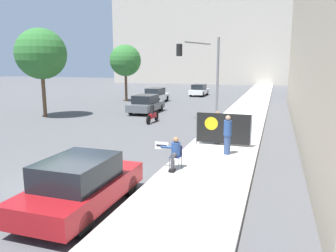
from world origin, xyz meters
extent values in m
plane|color=#4F4F51|center=(0.00, 0.00, 0.00)|extent=(160.00, 160.00, 0.00)
cube|color=beige|center=(4.04, 15.00, 0.09)|extent=(3.28, 90.00, 0.18)
cylinder|color=#474C56|center=(2.71, 2.23, 0.40)|extent=(0.03, 0.03, 0.44)
cylinder|color=#474C56|center=(3.08, 2.23, 0.40)|extent=(0.03, 0.03, 0.44)
cylinder|color=#474C56|center=(2.71, 2.60, 0.40)|extent=(0.03, 0.03, 0.44)
cylinder|color=#474C56|center=(3.08, 2.60, 0.40)|extent=(0.03, 0.03, 0.44)
cube|color=navy|center=(2.89, 2.41, 0.63)|extent=(0.40, 0.40, 0.02)
cube|color=navy|center=(2.89, 2.60, 0.83)|extent=(0.40, 0.02, 0.38)
cylinder|color=#424247|center=(2.89, 2.25, 0.73)|extent=(0.18, 0.42, 0.18)
cylinder|color=#424247|center=(2.89, 2.04, 0.40)|extent=(0.16, 0.16, 0.44)
cube|color=black|center=(2.89, 1.98, 0.23)|extent=(0.20, 0.28, 0.10)
cylinder|color=navy|center=(2.89, 2.44, 0.90)|extent=(0.34, 0.34, 0.52)
sphere|color=#936B4C|center=(2.89, 2.44, 1.27)|extent=(0.22, 0.22, 0.22)
cylinder|color=navy|center=(2.56, 2.36, 0.98)|extent=(0.45, 0.09, 0.09)
cube|color=white|center=(2.36, 2.36, 1.02)|extent=(0.53, 0.02, 0.28)
cube|color=black|center=(2.36, 2.35, 1.02)|extent=(0.40, 0.01, 0.07)
cylinder|color=#334775|center=(4.44, 4.98, 0.59)|extent=(0.28, 0.28, 0.83)
cylinder|color=navy|center=(4.44, 4.98, 1.33)|extent=(0.34, 0.34, 0.65)
sphere|color=tan|center=(4.44, 4.98, 1.77)|extent=(0.22, 0.22, 0.22)
cylinder|color=#424247|center=(3.68, 6.71, 0.57)|extent=(0.28, 0.28, 0.78)
cylinder|color=silver|center=(3.68, 6.71, 1.27)|extent=(0.34, 0.34, 0.62)
sphere|color=#936B4C|center=(3.68, 6.71, 1.69)|extent=(0.21, 0.21, 0.21)
cylinder|color=slate|center=(2.72, 6.47, 0.95)|extent=(0.06, 0.06, 1.55)
cylinder|color=slate|center=(5.31, 6.47, 0.95)|extent=(0.06, 0.06, 1.55)
cube|color=black|center=(4.02, 6.47, 1.00)|extent=(2.59, 0.02, 1.45)
cylinder|color=yellow|center=(3.45, 6.45, 1.22)|extent=(0.64, 0.01, 0.64)
cylinder|color=slate|center=(2.62, 12.66, 2.94)|extent=(0.16, 0.16, 5.53)
cylinder|color=slate|center=(1.16, 13.18, 5.41)|extent=(1.15, 2.96, 0.11)
cube|color=black|center=(-0.30, 13.70, 4.99)|extent=(0.38, 0.38, 0.84)
sphere|color=green|center=(-0.30, 13.70, 4.71)|extent=(0.18, 0.18, 0.18)
cube|color=maroon|center=(1.33, -1.40, 0.56)|extent=(1.90, 4.21, 0.58)
cube|color=black|center=(1.33, -1.57, 1.19)|extent=(1.63, 2.19, 0.67)
cylinder|color=black|center=(0.50, -0.10, 0.32)|extent=(0.22, 0.64, 0.64)
cylinder|color=black|center=(2.17, -0.10, 0.32)|extent=(0.22, 0.64, 0.64)
cylinder|color=black|center=(0.50, -2.71, 0.32)|extent=(0.22, 0.64, 0.64)
cylinder|color=black|center=(2.17, -2.71, 0.32)|extent=(0.22, 0.64, 0.64)
cube|color=#565B60|center=(-3.93, 16.37, 0.56)|extent=(1.85, 4.26, 0.58)
cube|color=black|center=(-3.93, 16.20, 1.18)|extent=(1.59, 2.21, 0.67)
cylinder|color=black|center=(-4.74, 17.69, 0.32)|extent=(0.22, 0.64, 0.64)
cylinder|color=black|center=(-3.12, 17.69, 0.32)|extent=(0.22, 0.64, 0.64)
cylinder|color=black|center=(-4.74, 15.05, 0.32)|extent=(0.22, 0.64, 0.64)
cylinder|color=black|center=(-3.12, 15.05, 0.32)|extent=(0.22, 0.64, 0.64)
cube|color=white|center=(-5.82, 23.74, 0.57)|extent=(1.72, 4.46, 0.59)
cube|color=black|center=(-5.82, 23.56, 1.20)|extent=(1.48, 2.32, 0.68)
cylinder|color=black|center=(-6.56, 25.12, 0.32)|extent=(0.22, 0.64, 0.64)
cylinder|color=black|center=(-5.07, 25.12, 0.32)|extent=(0.22, 0.64, 0.64)
cylinder|color=black|center=(-6.56, 22.36, 0.32)|extent=(0.22, 0.64, 0.64)
cylinder|color=black|center=(-5.07, 22.36, 0.32)|extent=(0.22, 0.64, 0.64)
cube|color=white|center=(-3.13, 32.55, 0.55)|extent=(1.76, 4.34, 0.56)
cube|color=black|center=(-3.13, 32.38, 1.16)|extent=(1.52, 2.26, 0.65)
cylinder|color=black|center=(-3.90, 33.90, 0.32)|extent=(0.22, 0.64, 0.64)
cylinder|color=black|center=(-2.36, 33.90, 0.32)|extent=(0.22, 0.64, 0.64)
cylinder|color=black|center=(-3.90, 31.21, 0.32)|extent=(0.22, 0.64, 0.64)
cylinder|color=black|center=(-2.36, 31.21, 0.32)|extent=(0.22, 0.64, 0.64)
cube|color=maroon|center=(-1.80, 12.26, 0.48)|extent=(0.24, 0.94, 0.32)
cylinder|color=black|center=(-1.80, 12.21, 0.85)|extent=(0.28, 0.28, 0.60)
sphere|color=black|center=(-1.80, 12.21, 1.17)|extent=(0.24, 0.24, 0.24)
cylinder|color=black|center=(-1.80, 13.05, 0.30)|extent=(0.10, 0.60, 0.60)
cylinder|color=black|center=(-1.80, 11.48, 0.30)|extent=(0.10, 0.60, 0.60)
cylinder|color=brown|center=(-10.56, 11.94, 1.73)|extent=(0.28, 0.28, 3.45)
sphere|color=#2D6B2D|center=(-10.56, 11.94, 4.78)|extent=(3.78, 3.78, 3.78)
cylinder|color=brown|center=(-9.35, 23.90, 1.62)|extent=(0.28, 0.28, 3.23)
sphere|color=#2D6B2D|center=(-9.35, 23.90, 4.41)|extent=(3.37, 3.37, 3.37)
camera|label=1|loc=(6.31, -8.84, 4.01)|focal=35.00mm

